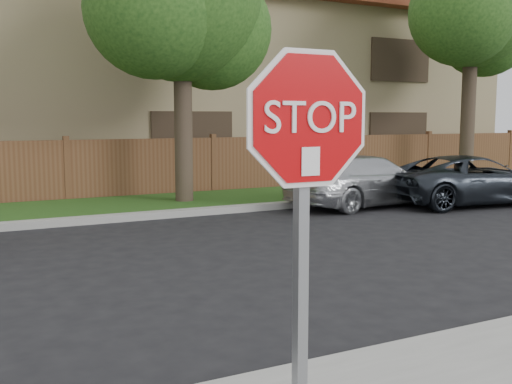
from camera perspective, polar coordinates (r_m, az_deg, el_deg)
ground at (r=5.36m, az=4.71°, el=-16.64°), size 90.00×90.00×0.00m
far_curb at (r=12.75m, az=-14.97°, el=-2.54°), size 70.00×0.30×0.15m
grass_strip at (r=14.36m, az=-16.37°, el=-1.59°), size 70.00×3.00×0.12m
fence at (r=15.84m, az=-17.55°, el=1.85°), size 70.00×0.12×1.60m
apartment_building at (r=21.37m, az=-20.40°, el=10.34°), size 35.20×9.20×7.20m
tree_mid at (r=14.90m, az=-6.86°, el=17.55°), size 4.80×3.90×7.35m
tree_right at (r=20.35m, az=20.25°, el=16.32°), size 4.80×3.90×8.20m
stop_sign at (r=3.18m, az=4.78°, el=1.17°), size 1.01×0.13×2.55m
sedan_right at (r=14.91m, az=10.36°, el=1.09°), size 4.53×2.35×1.26m
sedan_far_right at (r=15.85m, az=19.87°, el=1.09°), size 4.66×2.62×1.23m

